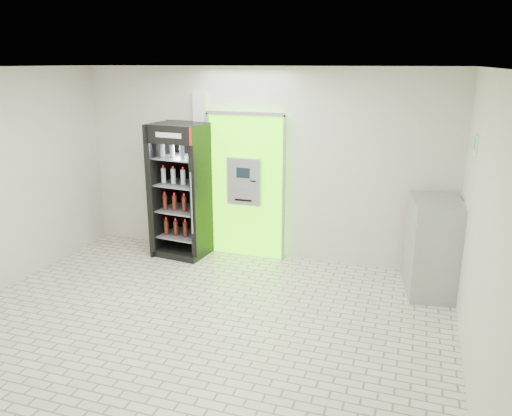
% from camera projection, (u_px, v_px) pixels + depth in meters
% --- Properties ---
extents(ground, '(6.00, 6.00, 0.00)m').
position_uv_depth(ground, '(197.00, 325.00, 6.02)').
color(ground, beige).
rests_on(ground, ground).
extents(room_shell, '(6.00, 6.00, 6.00)m').
position_uv_depth(room_shell, '(191.00, 177.00, 5.50)').
color(room_shell, silver).
rests_on(room_shell, ground).
extents(atm_assembly, '(1.30, 0.24, 2.33)m').
position_uv_depth(atm_assembly, '(246.00, 185.00, 7.94)').
color(atm_assembly, '#52EB04').
rests_on(atm_assembly, ground).
extents(pillar, '(0.22, 0.11, 2.60)m').
position_uv_depth(pillar, '(202.00, 173.00, 8.18)').
color(pillar, silver).
rests_on(pillar, ground).
extents(beverage_cooler, '(0.88, 0.81, 2.15)m').
position_uv_depth(beverage_cooler, '(182.00, 193.00, 8.04)').
color(beverage_cooler, black).
rests_on(beverage_cooler, ground).
extents(steel_cabinet, '(0.80, 1.06, 1.30)m').
position_uv_depth(steel_cabinet, '(433.00, 247.00, 6.76)').
color(steel_cabinet, '#97999E').
rests_on(steel_cabinet, ground).
extents(exit_sign, '(0.02, 0.22, 0.26)m').
position_uv_depth(exit_sign, '(476.00, 146.00, 5.80)').
color(exit_sign, white).
rests_on(exit_sign, room_shell).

